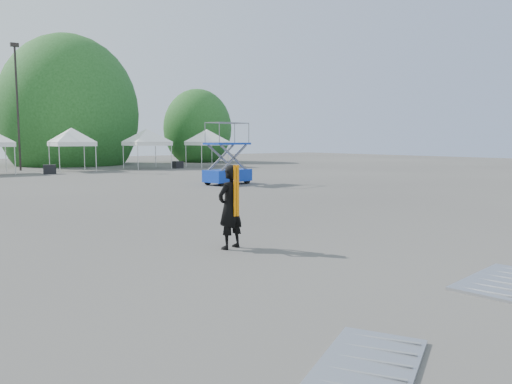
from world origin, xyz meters
TOP-DOWN VIEW (x-y plane):
  - ground at (0.00, 0.00)m, footprint 120.00×120.00m
  - light_pole_east at (3.00, 32.00)m, footprint 0.60×0.25m
  - tree_mid_e at (9.00, 39.00)m, footprint 5.12×5.12m
  - tree_far_e at (22.00, 37.00)m, footprint 3.84×3.84m
  - tent_f at (6.06, 28.78)m, footprint 4.11×4.11m
  - tent_g at (12.14, 28.54)m, footprint 4.49×4.49m
  - tent_h at (17.47, 27.69)m, footprint 4.14×4.14m
  - man at (0.36, -1.31)m, footprint 0.77×0.59m
  - scissor_lift at (9.25, 12.11)m, footprint 2.79×1.78m
  - barrier_left at (-1.82, -7.06)m, footprint 2.23×1.80m
  - barrier_mid at (2.56, -6.34)m, footprint 2.31×1.38m
  - crate_mid at (3.76, 26.49)m, footprint 0.98×0.84m
  - crate_east at (14.41, 27.44)m, footprint 0.84×0.69m

SIDE VIEW (x-z plane):
  - ground at x=0.00m, z-range 0.00..0.00m
  - barrier_left at x=-1.82m, z-range 0.00..0.06m
  - barrier_mid at x=2.56m, z-range 0.00..0.07m
  - crate_east at x=14.41m, z-range 0.00..0.60m
  - crate_mid at x=3.76m, z-range 0.00..0.66m
  - man at x=0.36m, z-range 0.00..1.87m
  - scissor_lift at x=9.25m, z-range 0.01..3.35m
  - tent_f at x=6.06m, z-range 1.12..5.00m
  - tent_h at x=17.47m, z-range 1.12..5.00m
  - tent_g at x=12.14m, z-range 1.12..5.00m
  - tree_far_e at x=22.00m, z-range 0.70..6.55m
  - tree_mid_e at x=9.00m, z-range 0.94..8.74m
  - light_pole_east at x=3.00m, z-range 0.62..10.42m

